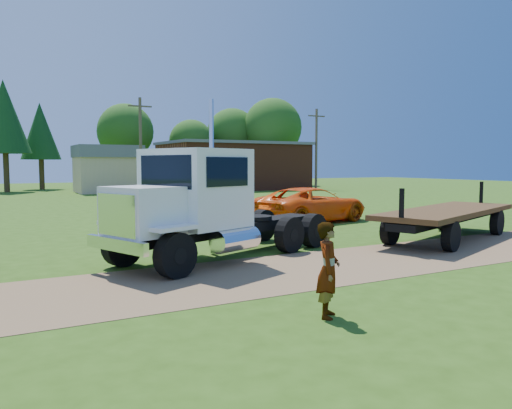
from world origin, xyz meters
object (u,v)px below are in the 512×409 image
orange_pickup (311,205)px  white_semi_tractor (199,205)px  flatbed_trailer (447,216)px  spectator_a (328,270)px

orange_pickup → white_semi_tractor: bearing=115.3°
orange_pickup → flatbed_trailer: size_ratio=0.73×
white_semi_tractor → flatbed_trailer: bearing=-23.7°
orange_pickup → flatbed_trailer: bearing=177.4°
flatbed_trailer → orange_pickup: bearing=79.6°
white_semi_tractor → flatbed_trailer: (9.90, -0.49, -0.77)m
white_semi_tractor → orange_pickup: size_ratio=1.32×
orange_pickup → spectator_a: size_ratio=3.44×
orange_pickup → spectator_a: (-8.55, -12.77, 0.04)m
flatbed_trailer → spectator_a: 11.28m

